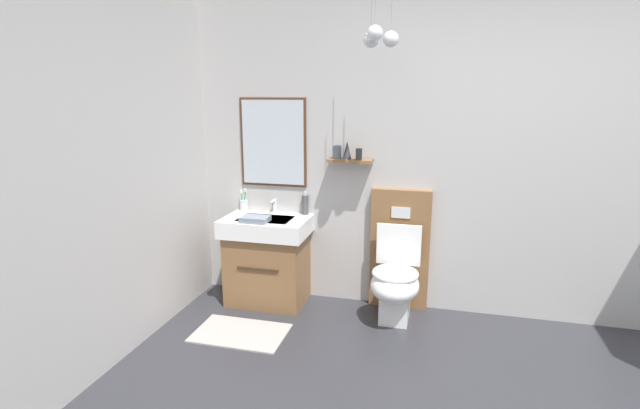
# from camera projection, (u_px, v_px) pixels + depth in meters

# --- Properties ---
(wall_back) EXTENTS (5.05, 0.65, 2.74)m
(wall_back) POSITION_uv_depth(u_px,v_px,m) (494.00, 144.00, 3.65)
(wall_back) COLOR #B7B5B2
(wall_back) RESTS_ON ground
(wall_left) EXTENTS (0.12, 3.98, 2.74)m
(wall_left) POSITION_uv_depth(u_px,v_px,m) (19.00, 170.00, 2.43)
(wall_left) COLOR #B7B5B2
(wall_left) RESTS_ON ground
(bath_mat) EXTENTS (0.68, 0.44, 0.01)m
(bath_mat) POSITION_uv_depth(u_px,v_px,m) (241.00, 333.00, 3.58)
(bath_mat) COLOR #9E9993
(bath_mat) RESTS_ON ground
(vanity_sink_left) EXTENTS (0.70, 0.50, 0.74)m
(vanity_sink_left) POSITION_uv_depth(u_px,v_px,m) (268.00, 258.00, 4.05)
(vanity_sink_left) COLOR brown
(vanity_sink_left) RESTS_ON ground
(tap_on_left_sink) EXTENTS (0.03, 0.13, 0.11)m
(tap_on_left_sink) POSITION_uv_depth(u_px,v_px,m) (274.00, 204.00, 4.13)
(tap_on_left_sink) COLOR silver
(tap_on_left_sink) RESTS_ON vanity_sink_left
(toilet) EXTENTS (0.48, 0.63, 1.00)m
(toilet) POSITION_uv_depth(u_px,v_px,m) (397.00, 271.00, 3.80)
(toilet) COLOR brown
(toilet) RESTS_ON ground
(toothbrush_cup) EXTENTS (0.07, 0.07, 0.20)m
(toothbrush_cup) POSITION_uv_depth(u_px,v_px,m) (244.00, 205.00, 4.19)
(toothbrush_cup) COLOR silver
(toothbrush_cup) RESTS_ON vanity_sink_left
(soap_dispenser) EXTENTS (0.06, 0.06, 0.20)m
(soap_dispenser) POSITION_uv_depth(u_px,v_px,m) (305.00, 204.00, 4.05)
(soap_dispenser) COLOR #4C4C51
(soap_dispenser) RESTS_ON vanity_sink_left
(folded_hand_towel) EXTENTS (0.22, 0.16, 0.04)m
(folded_hand_towel) POSITION_uv_depth(u_px,v_px,m) (255.00, 219.00, 3.84)
(folded_hand_towel) COLOR gray
(folded_hand_towel) RESTS_ON vanity_sink_left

